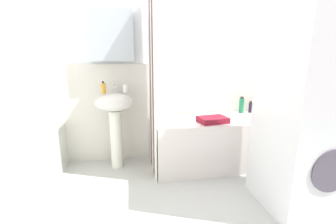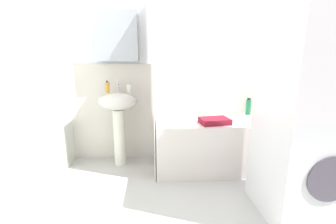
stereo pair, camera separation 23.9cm
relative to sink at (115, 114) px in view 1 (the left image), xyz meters
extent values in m
cube|color=beige|center=(0.93, -1.03, -0.66)|extent=(4.80, 5.60, 0.04)
cube|color=white|center=(0.93, 0.24, 0.56)|extent=(3.60, 0.05, 2.40)
cube|color=silver|center=(0.93, 0.21, -0.04)|extent=(3.60, 0.02, 1.20)
cube|color=silver|center=(0.00, 0.15, 0.87)|extent=(0.48, 0.12, 0.56)
cube|color=white|center=(-0.65, -0.69, 0.56)|extent=(0.05, 1.81, 2.40)
cube|color=silver|center=(-0.61, -0.69, -0.04)|extent=(0.02, 1.81, 1.20)
cylinder|color=white|center=(0.00, 0.00, -0.30)|extent=(0.14, 0.14, 0.68)
ellipsoid|color=white|center=(0.00, 0.00, 0.14)|extent=(0.44, 0.34, 0.20)
cylinder|color=silver|center=(0.00, 0.10, 0.26)|extent=(0.03, 0.03, 0.05)
cylinder|color=silver|center=(0.00, 0.05, 0.32)|extent=(0.02, 0.10, 0.02)
sphere|color=silver|center=(0.00, 0.10, 0.35)|extent=(0.03, 0.03, 0.03)
cylinder|color=gold|center=(-0.11, 0.01, 0.29)|extent=(0.05, 0.05, 0.11)
sphere|color=#282121|center=(-0.11, 0.01, 0.36)|extent=(0.02, 0.02, 0.02)
cylinder|color=white|center=(0.13, 0.05, 0.28)|extent=(0.06, 0.06, 0.09)
cube|color=white|center=(1.18, -0.14, -0.36)|extent=(1.51, 0.66, 0.58)
cube|color=white|center=(0.42, -0.40, 0.36)|extent=(0.01, 0.13, 2.00)
cube|color=brown|center=(0.42, -0.27, 0.36)|extent=(0.01, 0.13, 2.00)
cube|color=white|center=(0.42, -0.14, 0.36)|extent=(0.01, 0.13, 2.00)
cube|color=brown|center=(0.42, -0.01, 0.36)|extent=(0.01, 0.13, 2.00)
cube|color=white|center=(0.42, 0.12, 0.36)|extent=(0.01, 0.13, 2.00)
cylinder|color=#C74D6B|center=(1.84, 0.12, 0.02)|extent=(0.06, 0.06, 0.17)
cylinder|color=#2A2B2D|center=(1.84, 0.12, 0.11)|extent=(0.04, 0.04, 0.02)
cylinder|color=#291F35|center=(1.71, 0.09, -0.01)|extent=(0.04, 0.04, 0.12)
cylinder|color=#212B20|center=(1.71, 0.09, 0.07)|extent=(0.03, 0.03, 0.02)
cylinder|color=#218152|center=(1.58, 0.09, 0.02)|extent=(0.06, 0.06, 0.18)
cylinder|color=#222824|center=(1.58, 0.09, 0.13)|extent=(0.04, 0.04, 0.02)
cube|color=maroon|center=(1.06, -0.29, -0.04)|extent=(0.33, 0.26, 0.06)
cube|color=white|center=(1.59, -1.00, -0.22)|extent=(0.61, 0.62, 0.85)
cube|color=white|center=(1.59, -1.00, 0.64)|extent=(0.61, 0.62, 0.85)
cylinder|color=#504A58|center=(1.59, -1.31, -0.17)|extent=(0.33, 0.01, 0.33)
camera|label=1|loc=(0.17, -2.62, 0.61)|focal=24.72mm
camera|label=2|loc=(0.41, -2.64, 0.61)|focal=24.72mm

